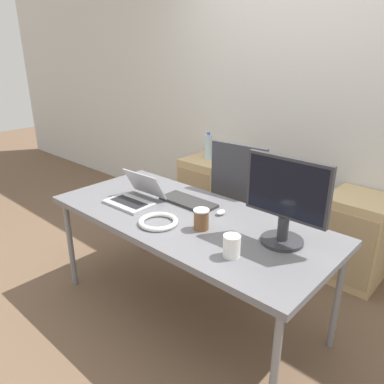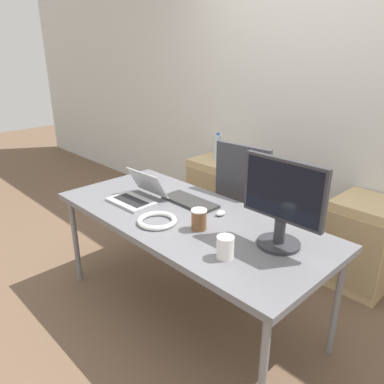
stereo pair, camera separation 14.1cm
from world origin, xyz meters
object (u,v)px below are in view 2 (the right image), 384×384
object	(u,v)px
coffee_cup_white	(225,247)
cabinet_right	(363,244)
coffee_cup_brown	(199,219)
cabinet_left	(216,192)
laptop_center	(137,195)
keyboard	(190,202)
monitor	(282,203)
mouse	(221,213)
water_bottle	(218,147)
office_chair	(253,223)
cable_coil	(157,221)

from	to	relation	value
coffee_cup_white	cabinet_right	bearing A→B (deg)	82.57
coffee_cup_brown	cabinet_left	bearing A→B (deg)	128.54
laptop_center	keyboard	size ratio (longest dim) A/B	0.82
laptop_center	monitor	bearing A→B (deg)	9.85
cabinet_left	mouse	xyz separation A→B (m)	(0.96, -1.02, 0.40)
cabinet_left	cabinet_right	distance (m)	1.49
coffee_cup_brown	water_bottle	bearing A→B (deg)	128.49
keyboard	monitor	bearing A→B (deg)	-4.52
office_chair	cable_coil	size ratio (longest dim) A/B	4.55
laptop_center	coffee_cup_brown	distance (m)	0.60
cabinet_right	office_chair	bearing A→B (deg)	-149.30
coffee_cup_brown	cable_coil	bearing A→B (deg)	-152.17
office_chair	mouse	distance (m)	0.71
cabinet_right	keyboard	distance (m)	1.36
water_bottle	monitor	distance (m)	1.80
mouse	office_chair	bearing A→B (deg)	106.94
monitor	mouse	distance (m)	0.53
cabinet_left	laptop_center	distance (m)	1.39
mouse	coffee_cup_white	size ratio (longest dim) A/B	0.60
cabinet_left	coffee_cup_brown	bearing A→B (deg)	-51.46
keyboard	coffee_cup_brown	distance (m)	0.40
water_bottle	mouse	world-z (taller)	water_bottle
office_chair	laptop_center	world-z (taller)	office_chair
cabinet_right	coffee_cup_brown	bearing A→B (deg)	-111.50
water_bottle	coffee_cup_brown	xyz separation A→B (m)	(1.00, -1.26, -0.02)
cabinet_right	cable_coil	bearing A→B (deg)	-117.87
monitor	cable_coil	xyz separation A→B (m)	(-0.67, -0.30, -0.23)
water_bottle	cable_coil	distance (m)	1.58
keyboard	cable_coil	distance (m)	0.37
monitor	coffee_cup_brown	bearing A→B (deg)	-158.15
laptop_center	cable_coil	bearing A→B (deg)	-17.87
office_chair	monitor	distance (m)	1.09
keyboard	cabinet_left	bearing A→B (deg)	123.66
office_chair	cable_coil	distance (m)	1.01
coffee_cup_brown	cable_coil	distance (m)	0.27
office_chair	laptop_center	xyz separation A→B (m)	(-0.38, -0.84, 0.37)
office_chair	monitor	bearing A→B (deg)	-45.25
office_chair	coffee_cup_brown	xyz separation A→B (m)	(0.22, -0.83, 0.38)
monitor	mouse	bearing A→B (deg)	172.81
cable_coil	coffee_cup_brown	bearing A→B (deg)	27.83
office_chair	mouse	size ratio (longest dim) A/B	15.45
laptop_center	keyboard	xyz separation A→B (m)	(0.28, 0.24, -0.03)
office_chair	cabinet_left	bearing A→B (deg)	151.44
office_chair	cabinet_right	size ratio (longest dim) A/B	1.57
cabinet_left	laptop_center	world-z (taller)	laptop_center
office_chair	monitor	world-z (taller)	monitor
monitor	cable_coil	bearing A→B (deg)	-155.98
coffee_cup_white	office_chair	bearing A→B (deg)	119.15
cabinet_left	mouse	world-z (taller)	mouse
cabinet_right	coffee_cup_brown	size ratio (longest dim) A/B	5.63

